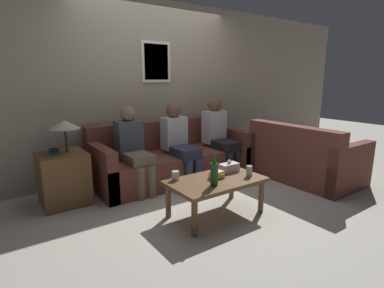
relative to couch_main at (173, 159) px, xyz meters
The scene contains 14 objects.
ground_plane 0.61m from the couch_main, 90.00° to the right, with size 16.00×16.00×0.00m, color beige.
wall_back 1.12m from the couch_main, 90.00° to the left, with size 9.00×0.08×2.60m.
couch_main is the anchor object (origin of this frame).
couch_side 1.93m from the couch_main, 37.93° to the right, with size 0.91×1.45×0.83m.
coffee_table 1.37m from the couch_main, 101.53° to the right, with size 1.03×0.60×0.40m.
side_table_with_lamp 1.55m from the couch_main, behind, with size 0.52×0.52×1.00m.
wine_bottle 1.55m from the couch_main, 105.52° to the right, with size 0.08×0.08×0.33m.
drinking_glass 1.29m from the couch_main, 120.04° to the right, with size 0.08×0.08×0.10m.
book_stack 1.35m from the couch_main, 100.43° to the right, with size 0.16×0.12×0.08m.
soda_can 1.49m from the couch_main, 86.53° to the right, with size 0.07×0.07×0.12m.
tissue_box 1.24m from the couch_main, 89.18° to the right, with size 0.23×0.12×0.15m.
person_left 0.77m from the couch_main, 167.32° to the right, with size 0.34×0.64×1.11m.
person_middle 0.37m from the couch_main, 91.56° to the right, with size 0.34×0.65×1.13m.
person_right 0.83m from the couch_main, 14.56° to the right, with size 0.34×0.65×1.17m.
Camera 1 is at (-2.24, -3.15, 1.48)m, focal length 28.00 mm.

